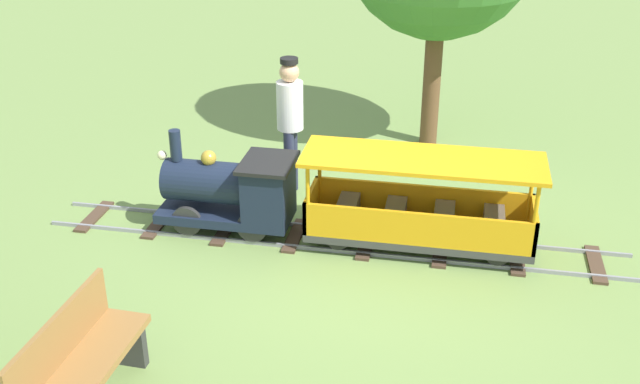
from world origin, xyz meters
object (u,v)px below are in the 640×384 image
(conductor_person, at_px, (290,116))
(park_bench, at_px, (80,365))
(passenger_car, at_px, (420,212))
(locomotive, at_px, (232,190))

(conductor_person, distance_m, park_bench, 3.97)
(passenger_car, height_order, conductor_person, conductor_person)
(locomotive, relative_size, passenger_car, 0.61)
(passenger_car, xyz_separation_m, park_bench, (-2.84, 2.21, -0.01))
(passenger_car, xyz_separation_m, conductor_person, (1.05, 1.56, 0.53))
(passenger_car, distance_m, conductor_person, 1.95)
(passenger_car, relative_size, park_bench, 1.79)
(conductor_person, bearing_deg, locomotive, 160.05)
(locomotive, distance_m, conductor_person, 1.21)
(locomotive, relative_size, park_bench, 1.10)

